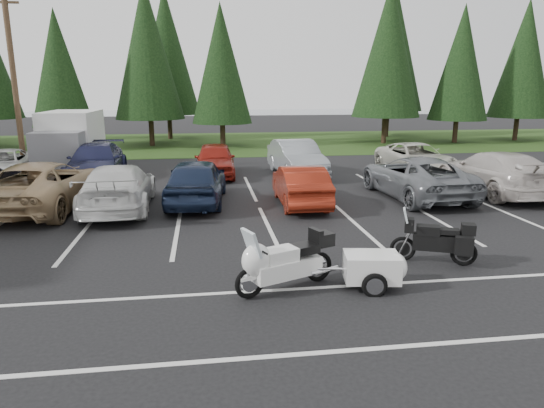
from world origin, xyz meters
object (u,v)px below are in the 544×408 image
at_px(car_near_3, 118,187).
at_px(car_near_6, 416,177).
at_px(car_far_1, 96,162).
at_px(car_far_4, 416,158).
at_px(utility_pole, 13,74).
at_px(car_far_3, 296,158).
at_px(car_far_2, 215,160).
at_px(car_near_5, 300,185).
at_px(box_truck, 68,142).
at_px(cargo_trailer, 371,271).
at_px(car_far_0, 2,165).
at_px(car_near_7, 494,173).
at_px(touring_motorcycle, 286,257).
at_px(adventure_motorcycle, 434,237).
at_px(car_near_2, 43,185).
at_px(car_near_4, 196,181).

height_order(car_near_3, car_near_6, car_near_6).
xyz_separation_m(car_far_1, car_far_4, (15.04, -0.35, -0.08)).
bearing_deg(utility_pole, car_far_3, -10.53).
xyz_separation_m(car_near_3, car_far_2, (3.42, 6.07, -0.01)).
height_order(car_near_5, car_far_1, car_far_1).
height_order(car_near_3, car_far_3, car_far_3).
bearing_deg(box_truck, car_far_2, -18.98).
relative_size(car_near_3, car_far_2, 1.19).
xyz_separation_m(car_near_3, cargo_trailer, (6.29, -7.60, -0.40)).
distance_m(car_far_0, car_far_1, 4.27).
relative_size(car_near_6, car_far_2, 1.24).
distance_m(car_near_7, car_far_0, 21.12).
xyz_separation_m(car_near_5, touring_motorcycle, (-1.76, -7.31, 0.01)).
bearing_deg(box_truck, adventure_motorcycle, -51.34).
bearing_deg(car_near_5, car_far_0, -27.04).
relative_size(car_far_2, adventure_motorcycle, 2.07).
bearing_deg(box_truck, car_near_6, -28.95).
xyz_separation_m(car_near_6, car_near_7, (3.31, 0.17, 0.05)).
bearing_deg(car_far_1, car_near_3, -74.11).
relative_size(car_near_5, car_far_3, 0.86).
xyz_separation_m(car_far_1, cargo_trailer, (8.20, -13.49, -0.42)).
relative_size(box_truck, adventure_motorcycle, 2.56).
bearing_deg(cargo_trailer, car_far_2, 111.12).
xyz_separation_m(car_far_2, cargo_trailer, (2.87, -13.67, -0.40)).
relative_size(car_near_2, car_near_7, 1.03).
relative_size(car_near_4, car_far_0, 1.01).
height_order(car_near_2, car_near_6, car_near_2).
distance_m(car_near_2, car_far_0, 6.98).
bearing_deg(car_near_6, car_far_1, -26.48).
bearing_deg(adventure_motorcycle, box_truck, 151.17).
bearing_deg(car_near_5, cargo_trailer, 91.17).
height_order(car_far_4, cargo_trailer, car_far_4).
height_order(utility_pole, car_near_5, utility_pole).
distance_m(car_near_3, car_near_6, 10.86).
xyz_separation_m(box_truck, car_far_1, (1.82, -2.64, -0.65)).
relative_size(car_near_7, car_far_3, 1.14).
bearing_deg(cargo_trailer, car_near_6, 69.76).
bearing_deg(car_near_7, car_near_2, -1.49).
bearing_deg(car_far_1, car_near_7, -20.21).
distance_m(car_near_2, touring_motorcycle, 10.63).
xyz_separation_m(car_near_4, cargo_trailer, (3.67, -8.17, -0.45)).
relative_size(car_near_3, car_near_5, 1.25).
height_order(car_near_4, car_far_4, car_near_4).
bearing_deg(touring_motorcycle, car_near_6, 28.21).
bearing_deg(car_near_6, car_near_3, -0.98).
relative_size(car_near_2, cargo_trailer, 3.65).
height_order(car_near_6, touring_motorcycle, car_near_6).
height_order(car_far_0, car_far_1, car_far_1).
bearing_deg(utility_pole, car_near_3, -54.49).
bearing_deg(touring_motorcycle, car_near_3, 98.14).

